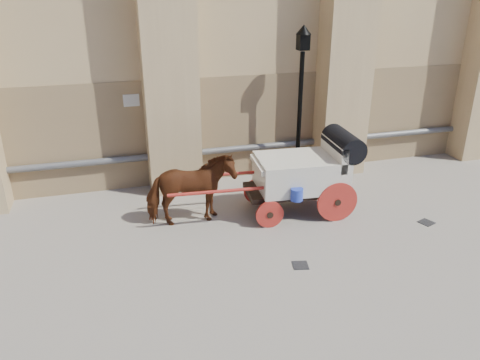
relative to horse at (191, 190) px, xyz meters
name	(u,v)px	position (x,y,z in m)	size (l,w,h in m)	color
ground	(246,246)	(0.95, -1.39, -0.87)	(90.00, 90.00, 0.00)	gray
horse	(191,190)	(0.00, 0.00, 0.00)	(0.94, 2.06, 1.74)	#622C14
carriage	(307,170)	(2.89, -0.12, 0.23)	(4.76, 1.73, 2.04)	black
street_lamp	(300,102)	(3.46, 1.81, 1.47)	(0.41, 0.41, 4.37)	black
drain_grate_near	(300,265)	(1.79, -2.45, -0.86)	(0.32, 0.32, 0.01)	black
drain_grate_far	(426,222)	(5.47, -1.56, -0.86)	(0.32, 0.32, 0.01)	black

